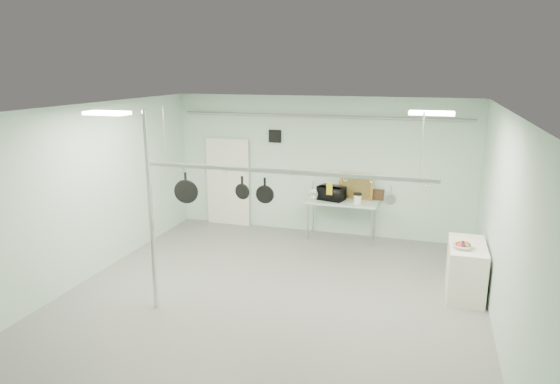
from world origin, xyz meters
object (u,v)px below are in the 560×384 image
(coffee_canister, at_px, (358,199))
(skillet_mid, at_px, (242,187))
(chrome_pole, at_px, (151,213))
(pot_rack, at_px, (283,170))
(microwave, at_px, (332,193))
(prep_table, at_px, (342,204))
(side_cabinet, at_px, (466,269))
(fruit_bowl, at_px, (463,246))
(skillet_right, at_px, (265,190))
(skillet_left, at_px, (186,188))

(coffee_canister, distance_m, skillet_mid, 3.58)
(chrome_pole, xyz_separation_m, pot_rack, (1.90, 0.90, 0.63))
(coffee_canister, bearing_deg, microwave, 164.43)
(prep_table, height_order, coffee_canister, coffee_canister)
(pot_rack, distance_m, microwave, 3.51)
(prep_table, height_order, microwave, microwave)
(side_cabinet, height_order, fruit_bowl, fruit_bowl)
(skillet_right, bearing_deg, side_cabinet, 14.95)
(skillet_left, bearing_deg, side_cabinet, 1.57)
(microwave, xyz_separation_m, skillet_mid, (-0.86, -3.31, 0.84))
(skillet_left, distance_m, skillet_right, 1.43)
(side_cabinet, relative_size, skillet_right, 2.86)
(side_cabinet, xyz_separation_m, coffee_canister, (-2.18, 2.04, 0.56))
(pot_rack, bearing_deg, skillet_right, 180.00)
(skillet_mid, bearing_deg, pot_rack, 7.87)
(pot_rack, xyz_separation_m, skillet_mid, (-0.71, 0.00, -0.33))
(pot_rack, bearing_deg, side_cabinet, 20.45)
(prep_table, relative_size, side_cabinet, 1.33)
(fruit_bowl, bearing_deg, chrome_pole, -159.54)
(prep_table, xyz_separation_m, skillet_mid, (-1.11, -3.30, 1.07))
(pot_rack, xyz_separation_m, skillet_left, (-1.74, 0.00, -0.42))
(chrome_pole, xyz_separation_m, skillet_left, (0.16, 0.90, 0.21))
(skillet_mid, bearing_deg, fruit_bowl, 21.66)
(side_cabinet, height_order, coffee_canister, coffee_canister)
(prep_table, relative_size, pot_rack, 0.33)
(fruit_bowl, xyz_separation_m, skillet_mid, (-3.56, -0.87, 0.96))
(side_cabinet, distance_m, skillet_right, 3.73)
(fruit_bowl, height_order, skillet_left, skillet_left)
(coffee_canister, distance_m, fruit_bowl, 3.08)
(microwave, bearing_deg, skillet_right, 97.52)
(side_cabinet, height_order, pot_rack, pot_rack)
(coffee_canister, bearing_deg, side_cabinet, -43.09)
(chrome_pole, relative_size, skillet_left, 5.84)
(chrome_pole, relative_size, pot_rack, 0.67)
(pot_rack, height_order, skillet_right, pot_rack)
(prep_table, bearing_deg, pot_rack, -96.91)
(prep_table, relative_size, skillet_left, 2.92)
(chrome_pole, relative_size, fruit_bowl, 9.67)
(microwave, bearing_deg, skillet_mid, 90.97)
(side_cabinet, bearing_deg, skillet_mid, -163.26)
(coffee_canister, bearing_deg, skillet_left, -128.64)
(skillet_left, relative_size, skillet_right, 1.31)
(chrome_pole, height_order, skillet_right, chrome_pole)
(coffee_canister, bearing_deg, chrome_pole, -123.44)
(microwave, xyz_separation_m, coffee_canister, (0.61, -0.17, -0.06))
(coffee_canister, relative_size, skillet_right, 0.48)
(side_cabinet, distance_m, skillet_mid, 4.09)
(coffee_canister, height_order, skillet_left, skillet_left)
(coffee_canister, bearing_deg, pot_rack, -103.75)
(fruit_bowl, bearing_deg, coffee_canister, 132.59)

